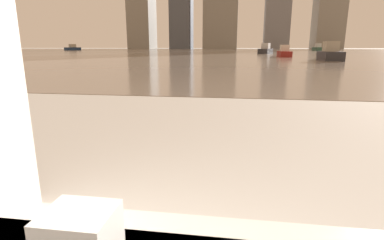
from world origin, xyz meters
name	(u,v)px	position (x,y,z in m)	size (l,w,h in m)	color
towel_stack	(80,234)	(-0.10, 0.85, 0.59)	(0.23, 0.20, 0.16)	white
harbor_water	(235,52)	(0.00, 62.00, 0.01)	(180.00, 110.00, 0.01)	gray
harbor_boat_0	(330,54)	(8.03, 26.88, 0.55)	(1.68, 4.18, 1.54)	#2D2D33
harbor_boat_1	(284,53)	(5.47, 34.58, 0.46)	(1.17, 3.41, 1.28)	maroon
harbor_boat_2	(73,48)	(-43.34, 76.94, 0.57)	(3.15, 4.46, 1.59)	navy
harbor_boat_3	(318,48)	(20.09, 79.89, 0.62)	(1.73, 4.70, 1.75)	#335647
harbor_boat_4	(266,50)	(4.71, 48.52, 0.56)	(2.68, 4.43, 1.57)	#2D2D33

